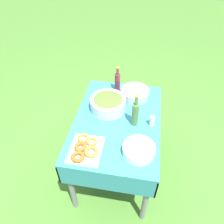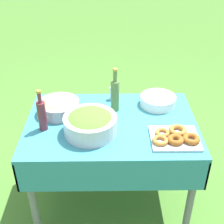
{
  "view_description": "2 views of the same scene",
  "coord_description": "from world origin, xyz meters",
  "px_view_note": "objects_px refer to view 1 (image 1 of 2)",
  "views": [
    {
      "loc": [
        1.43,
        0.2,
        2.2
      ],
      "look_at": [
        0.01,
        -0.05,
        0.88
      ],
      "focal_mm": 35.0,
      "sensor_mm": 36.0,
      "label": 1
    },
    {
      "loc": [
        -0.02,
        -1.75,
        1.98
      ],
      "look_at": [
        0.0,
        -0.02,
        0.87
      ],
      "focal_mm": 50.0,
      "sensor_mm": 36.0,
      "label": 2
    }
  ],
  "objects_px": {
    "olive_oil_bottle": "(135,113)",
    "wine_bottle": "(117,82)",
    "pasta_bowl": "(135,92)",
    "donut_platter": "(85,149)",
    "salad_bowl": "(108,103)",
    "plate_stack": "(139,150)"
  },
  "relations": [
    {
      "from": "donut_platter",
      "to": "pasta_bowl",
      "type": "bearing_deg",
      "value": 156.84
    },
    {
      "from": "pasta_bowl",
      "to": "donut_platter",
      "type": "relative_size",
      "value": 0.88
    },
    {
      "from": "pasta_bowl",
      "to": "salad_bowl",
      "type": "bearing_deg",
      "value": -46.08
    },
    {
      "from": "pasta_bowl",
      "to": "olive_oil_bottle",
      "type": "xyz_separation_m",
      "value": [
        0.39,
        0.03,
        0.07
      ]
    },
    {
      "from": "wine_bottle",
      "to": "plate_stack",
      "type": "bearing_deg",
      "value": 20.41
    },
    {
      "from": "salad_bowl",
      "to": "plate_stack",
      "type": "bearing_deg",
      "value": 34.98
    },
    {
      "from": "olive_oil_bottle",
      "to": "wine_bottle",
      "type": "bearing_deg",
      "value": -154.11
    },
    {
      "from": "pasta_bowl",
      "to": "wine_bottle",
      "type": "relative_size",
      "value": 1.0
    },
    {
      "from": "donut_platter",
      "to": "salad_bowl",
      "type": "bearing_deg",
      "value": 170.72
    },
    {
      "from": "pasta_bowl",
      "to": "olive_oil_bottle",
      "type": "relative_size",
      "value": 0.88
    },
    {
      "from": "olive_oil_bottle",
      "to": "pasta_bowl",
      "type": "bearing_deg",
      "value": -175.23
    },
    {
      "from": "olive_oil_bottle",
      "to": "wine_bottle",
      "type": "relative_size",
      "value": 1.13
    },
    {
      "from": "donut_platter",
      "to": "olive_oil_bottle",
      "type": "relative_size",
      "value": 1.0
    },
    {
      "from": "plate_stack",
      "to": "wine_bottle",
      "type": "distance_m",
      "value": 0.85
    },
    {
      "from": "donut_platter",
      "to": "olive_oil_bottle",
      "type": "xyz_separation_m",
      "value": [
        -0.37,
        0.36,
        0.11
      ]
    },
    {
      "from": "wine_bottle",
      "to": "salad_bowl",
      "type": "bearing_deg",
      "value": -7.86
    },
    {
      "from": "olive_oil_bottle",
      "to": "salad_bowl",
      "type": "bearing_deg",
      "value": -120.98
    },
    {
      "from": "salad_bowl",
      "to": "pasta_bowl",
      "type": "height_order",
      "value": "salad_bowl"
    },
    {
      "from": "salad_bowl",
      "to": "wine_bottle",
      "type": "relative_size",
      "value": 1.19
    },
    {
      "from": "pasta_bowl",
      "to": "plate_stack",
      "type": "height_order",
      "value": "pasta_bowl"
    },
    {
      "from": "salad_bowl",
      "to": "donut_platter",
      "type": "relative_size",
      "value": 1.05
    },
    {
      "from": "plate_stack",
      "to": "olive_oil_bottle",
      "type": "bearing_deg",
      "value": -168.47
    }
  ]
}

